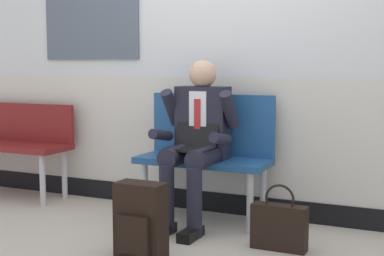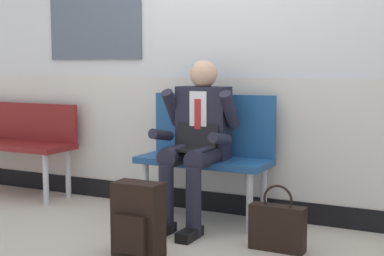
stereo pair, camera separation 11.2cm
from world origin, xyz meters
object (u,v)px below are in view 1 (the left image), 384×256
at_px(bench_with_person, 207,148).
at_px(handbag, 279,226).
at_px(backpack, 140,221).
at_px(person_seated, 196,138).
at_px(bench_empty, 9,139).

xyz_separation_m(bench_with_person, handbag, (0.73, -0.49, -0.41)).
relative_size(backpack, handbag, 1.09).
xyz_separation_m(bench_with_person, person_seated, (-0.00, -0.20, 0.10)).
bearing_deg(handbag, backpack, -146.00).
bearing_deg(handbag, person_seated, 158.69).
distance_m(person_seated, handbag, 0.93).
distance_m(bench_with_person, handbag, 0.97).
relative_size(bench_with_person, bench_empty, 0.80).
height_order(bench_empty, backpack, bench_empty).
relative_size(person_seated, handbag, 2.84).
bearing_deg(bench_with_person, handbag, -33.84).
relative_size(bench_empty, person_seated, 1.04).
xyz_separation_m(backpack, handbag, (0.75, 0.51, -0.07)).
bearing_deg(handbag, bench_with_person, 146.16).
bearing_deg(person_seated, handbag, -21.31).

